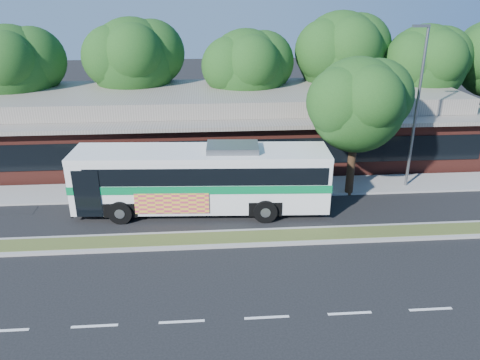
# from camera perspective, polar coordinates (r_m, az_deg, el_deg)

# --- Properties ---
(ground) EXTENTS (120.00, 120.00, 0.00)m
(ground) POSITION_cam_1_polar(r_m,az_deg,el_deg) (21.39, 1.54, -7.99)
(ground) COLOR black
(ground) RESTS_ON ground
(median_strip) EXTENTS (26.00, 1.10, 0.15)m
(median_strip) POSITION_cam_1_polar(r_m,az_deg,el_deg) (21.87, 1.39, -7.03)
(median_strip) COLOR #3D4D20
(median_strip) RESTS_ON ground
(sidewalk) EXTENTS (44.00, 2.60, 0.12)m
(sidewalk) POSITION_cam_1_polar(r_m,az_deg,el_deg) (27.05, 0.18, -1.02)
(sidewalk) COLOR gray
(sidewalk) RESTS_ON ground
(plaza_building) EXTENTS (33.20, 11.20, 4.45)m
(plaza_building) POSITION_cam_1_polar(r_m,az_deg,el_deg) (32.57, -0.74, 6.96)
(plaza_building) COLOR #58231B
(plaza_building) RESTS_ON ground
(lamp_post) EXTENTS (0.93, 0.18, 9.07)m
(lamp_post) POSITION_cam_1_polar(r_m,az_deg,el_deg) (27.57, 20.73, 8.60)
(lamp_post) COLOR slate
(lamp_post) RESTS_ON ground
(tree_bg_a) EXTENTS (6.47, 5.80, 8.63)m
(tree_bg_a) POSITION_cam_1_polar(r_m,az_deg,el_deg) (36.11, -25.40, 12.47)
(tree_bg_a) COLOR black
(tree_bg_a) RESTS_ON ground
(tree_bg_b) EXTENTS (6.69, 6.00, 9.00)m
(tree_bg_b) POSITION_cam_1_polar(r_m,az_deg,el_deg) (35.09, -12.24, 14.29)
(tree_bg_b) COLOR black
(tree_bg_b) RESTS_ON ground
(tree_bg_c) EXTENTS (6.24, 5.60, 8.26)m
(tree_bg_c) POSITION_cam_1_polar(r_m,az_deg,el_deg) (34.04, 1.42, 13.60)
(tree_bg_c) COLOR black
(tree_bg_c) RESTS_ON ground
(tree_bg_d) EXTENTS (6.91, 6.20, 9.37)m
(tree_bg_d) POSITION_cam_1_polar(r_m,az_deg,el_deg) (36.29, 12.79, 14.94)
(tree_bg_d) COLOR black
(tree_bg_d) RESTS_ON ground
(tree_bg_e) EXTENTS (6.47, 5.80, 8.50)m
(tree_bg_e) POSITION_cam_1_polar(r_m,az_deg,el_deg) (37.61, 22.12, 13.10)
(tree_bg_e) COLOR black
(tree_bg_e) RESTS_ON ground
(transit_bus) EXTENTS (13.01, 3.55, 3.61)m
(transit_bus) POSITION_cam_1_polar(r_m,az_deg,el_deg) (23.82, -4.60, 0.64)
(transit_bus) COLOR silver
(transit_bus) RESTS_ON ground
(sidewalk_tree) EXTENTS (5.58, 5.00, 7.61)m
(sidewalk_tree) POSITION_cam_1_polar(r_m,az_deg,el_deg) (25.79, 14.79, 9.16)
(sidewalk_tree) COLOR black
(sidewalk_tree) RESTS_ON ground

